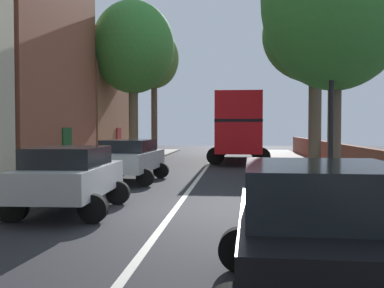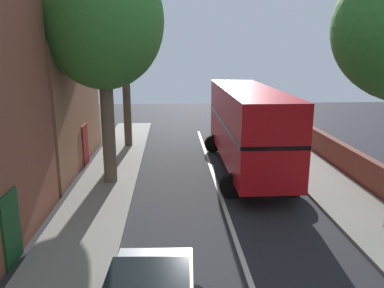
# 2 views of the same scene
# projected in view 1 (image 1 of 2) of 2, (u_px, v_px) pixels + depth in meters

# --- Properties ---
(ground_plane) EXTENTS (84.00, 84.00, 0.00)m
(ground_plane) POSITION_uv_depth(u_px,v_px,m) (174.00, 211.00, 11.43)
(ground_plane) COLOR #28282D
(road_centre_line) EXTENTS (0.16, 54.00, 0.01)m
(road_centre_line) POSITION_uv_depth(u_px,v_px,m) (174.00, 210.00, 11.43)
(road_centre_line) COLOR silver
(road_centre_line) RESTS_ON ground
(sidewalk_right) EXTENTS (2.60, 60.00, 0.12)m
(sidewalk_right) POSITION_uv_depth(u_px,v_px,m) (375.00, 212.00, 10.95)
(sidewalk_right) COLOR gray
(sidewalk_right) RESTS_ON ground
(double_decker_bus) EXTENTS (3.59, 10.53, 4.06)m
(double_decker_bus) POSITION_uv_depth(u_px,v_px,m) (238.00, 124.00, 28.79)
(double_decker_bus) COLOR red
(double_decker_bus) RESTS_ON ground
(parked_car_silver_left_0) EXTENTS (2.57, 4.42, 1.64)m
(parked_car_silver_left_0) POSITION_uv_depth(u_px,v_px,m) (131.00, 158.00, 17.47)
(parked_car_silver_left_0) COLOR #B7BABF
(parked_car_silver_left_0) RESTS_ON ground
(parked_car_black_right_1) EXTENTS (2.56, 3.97, 1.69)m
(parked_car_black_right_1) POSITION_uv_depth(u_px,v_px,m) (319.00, 227.00, 5.19)
(parked_car_black_right_1) COLOR black
(parked_car_black_right_1) RESTS_ON ground
(parked_car_silver_left_3) EXTENTS (2.52, 3.96, 1.63)m
(parked_car_silver_left_3) POSITION_uv_depth(u_px,v_px,m) (70.00, 175.00, 11.10)
(parked_car_silver_left_3) COLOR #B7BABF
(parked_car_silver_left_3) RESTS_ON ground
(street_tree_left_0) EXTENTS (5.02, 5.02, 9.73)m
(street_tree_left_0) POSITION_uv_depth(u_px,v_px,m) (133.00, 48.00, 27.67)
(street_tree_left_0) COLOR brown
(street_tree_left_0) RESTS_ON sidewalk_left
(street_tree_left_2) EXTENTS (3.73, 3.73, 9.48)m
(street_tree_left_2) POSITION_uv_depth(u_px,v_px,m) (154.00, 59.00, 34.18)
(street_tree_left_2) COLOR brown
(street_tree_left_2) RESTS_ON sidewalk_left
(street_tree_right_3) EXTENTS (4.54, 4.54, 8.68)m
(street_tree_right_3) POSITION_uv_depth(u_px,v_px,m) (336.00, 0.00, 13.79)
(street_tree_right_3) COLOR brown
(street_tree_right_3) RESTS_ON sidewalk_right
(street_tree_right_5) EXTENTS (5.03, 5.03, 8.65)m
(street_tree_right_5) POSITION_uv_depth(u_px,v_px,m) (316.00, 36.00, 21.47)
(street_tree_right_5) COLOR brown
(street_tree_right_5) RESTS_ON sidewalk_right
(lamppost_right) EXTENTS (0.32, 0.32, 6.31)m
(lamppost_right) POSITION_uv_depth(u_px,v_px,m) (332.00, 69.00, 13.10)
(lamppost_right) COLOR black
(lamppost_right) RESTS_ON sidewalk_right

